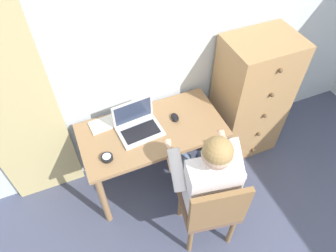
# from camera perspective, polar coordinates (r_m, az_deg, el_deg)

# --- Properties ---
(wall_back) EXTENTS (4.80, 0.05, 2.50)m
(wall_back) POSITION_cam_1_polar(r_m,az_deg,el_deg) (2.49, 0.54, 15.43)
(wall_back) COLOR silver
(wall_back) RESTS_ON ground_plane
(curtain_panel) EXTENTS (0.59, 0.03, 2.25)m
(curtain_panel) POSITION_cam_1_polar(r_m,az_deg,el_deg) (2.41, -27.34, 4.07)
(curtain_panel) COLOR #CCB77A
(curtain_panel) RESTS_ON ground_plane
(desk) EXTENTS (1.17, 0.59, 0.73)m
(desk) POSITION_cam_1_polar(r_m,az_deg,el_deg) (2.58, -2.91, -2.26)
(desk) COLOR #9E754C
(desk) RESTS_ON ground_plane
(dresser) EXTENTS (0.61, 0.48, 1.26)m
(dresser) POSITION_cam_1_polar(r_m,az_deg,el_deg) (2.98, 14.93, 4.89)
(dresser) COLOR tan
(dresser) RESTS_ON ground_plane
(chair) EXTENTS (0.48, 0.47, 0.88)m
(chair) POSITION_cam_1_polar(r_m,az_deg,el_deg) (2.39, 8.00, -14.73)
(chair) COLOR brown
(chair) RESTS_ON ground_plane
(person_seated) EXTENTS (0.60, 0.63, 1.20)m
(person_seated) POSITION_cam_1_polar(r_m,az_deg,el_deg) (2.31, 7.01, -8.79)
(person_seated) COLOR #6B84AD
(person_seated) RESTS_ON ground_plane
(laptop) EXTENTS (0.36, 0.28, 0.24)m
(laptop) POSITION_cam_1_polar(r_m,az_deg,el_deg) (2.46, -5.60, 0.25)
(laptop) COLOR silver
(laptop) RESTS_ON desk
(computer_mouse) EXTENTS (0.07, 0.11, 0.03)m
(computer_mouse) POSITION_cam_1_polar(r_m,az_deg,el_deg) (2.55, 1.29, 1.60)
(computer_mouse) COLOR black
(computer_mouse) RESTS_ON desk
(desk_clock) EXTENTS (0.09, 0.09, 0.03)m
(desk_clock) POSITION_cam_1_polar(r_m,az_deg,el_deg) (2.34, -11.22, -5.74)
(desk_clock) COLOR black
(desk_clock) RESTS_ON desk
(notebook_pad) EXTENTS (0.22, 0.17, 0.01)m
(notebook_pad) POSITION_cam_1_polar(r_m,az_deg,el_deg) (2.56, -11.94, 0.27)
(notebook_pad) COLOR silver
(notebook_pad) RESTS_ON desk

